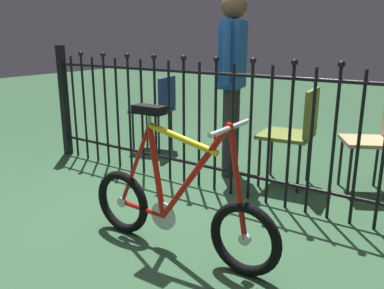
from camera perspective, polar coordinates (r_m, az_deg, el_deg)
The scene contains 7 objects.
ground_plane at distance 2.85m, azimuth -5.86°, elevation -11.25°, with size 20.00×20.00×0.00m, color #2E5234.
iron_fence at distance 3.31m, azimuth 2.12°, elevation 3.39°, with size 3.83×0.07×1.17m.
bicycle at distance 2.40m, azimuth -2.15°, elevation -8.89°, with size 1.32×0.40×0.88m.
chair_tan at distance 3.55m, azimuth 24.92°, elevation 1.57°, with size 0.50×0.50×0.86m.
chair_olive at distance 3.49m, azimuth 14.58°, elevation 2.26°, with size 0.47×0.46×0.85m.
chair_navy at distance 4.49m, azimuth -4.84°, elevation 5.53°, with size 0.48×0.48×0.83m.
person_visitor at distance 3.62m, azimuth 5.78°, elevation 10.44°, with size 0.24×0.47×1.62m.
Camera 1 is at (1.68, -1.92, 1.27)m, focal length 37.50 mm.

